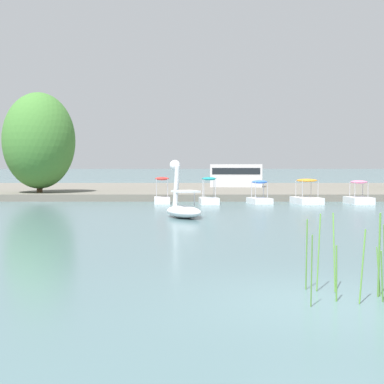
{
  "coord_description": "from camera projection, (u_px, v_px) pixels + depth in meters",
  "views": [
    {
      "loc": [
        -2.31,
        -9.79,
        2.36
      ],
      "look_at": [
        -2.21,
        17.68,
        1.06
      ],
      "focal_mm": 53.75,
      "sensor_mm": 36.0,
      "label": 1
    }
  ],
  "objects": [
    {
      "name": "ground_plane",
      "position": [
        324.0,
        302.0,
        9.9
      ],
      "size": [
        638.53,
        638.53,
        0.0
      ],
      "primitive_type": "plane",
      "color": "slate"
    },
    {
      "name": "shore_bank_far",
      "position": [
        217.0,
        190.0,
        48.43
      ],
      "size": [
        129.14,
        23.39,
        0.46
      ],
      "primitive_type": "cube",
      "color": "#6B665B",
      "rests_on": "ground_plane"
    },
    {
      "name": "swan_boat",
      "position": [
        181.0,
        206.0,
        25.64
      ],
      "size": [
        2.22,
        2.79,
        2.58
      ],
      "color": "white",
      "rests_on": "ground_plane"
    },
    {
      "name": "pedal_boat_pink",
      "position": [
        356.0,
        197.0,
        34.69
      ],
      "size": [
        1.44,
        2.12,
        1.42
      ],
      "color": "white",
      "rests_on": "ground_plane"
    },
    {
      "name": "pedal_boat_orange",
      "position": [
        304.0,
        196.0,
        34.71
      ],
      "size": [
        1.75,
        2.4,
        1.52
      ],
      "color": "white",
      "rests_on": "ground_plane"
    },
    {
      "name": "pedal_boat_blue",
      "position": [
        257.0,
        197.0,
        34.83
      ],
      "size": [
        1.49,
        2.01,
        1.42
      ],
      "color": "white",
      "rests_on": "ground_plane"
    },
    {
      "name": "pedal_boat_teal",
      "position": [
        207.0,
        197.0,
        34.6
      ],
      "size": [
        1.23,
        1.98,
        1.62
      ],
      "color": "white",
      "rests_on": "ground_plane"
    },
    {
      "name": "pedal_boat_red",
      "position": [
        160.0,
        196.0,
        34.96
      ],
      "size": [
        1.05,
        1.88,
        1.61
      ],
      "color": "white",
      "rests_on": "ground_plane"
    },
    {
      "name": "tree_willow_overhanging",
      "position": [
        37.0,
        141.0,
        39.13
      ],
      "size": [
        5.36,
        5.62,
        6.83
      ],
      "color": "#4C3823",
      "rests_on": "shore_bank_far"
    },
    {
      "name": "parked_van",
      "position": [
        234.0,
        175.0,
        49.38
      ],
      "size": [
        4.59,
        2.28,
        1.95
      ],
      "color": "silver",
      "rests_on": "shore_bank_far"
    },
    {
      "name": "reed_clump_foreground",
      "position": [
        363.0,
        260.0,
        10.28
      ],
      "size": [
        1.79,
        1.47,
        1.53
      ],
      "color": "#568E38",
      "rests_on": "ground_plane"
    }
  ]
}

